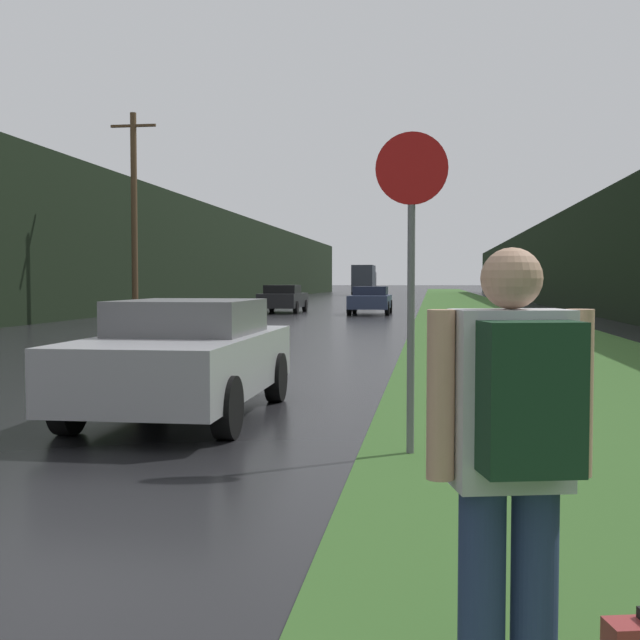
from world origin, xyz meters
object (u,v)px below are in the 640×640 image
at_px(stop_sign, 411,260).
at_px(car_passing_far, 370,300).
at_px(car_passing_near, 185,356).
at_px(hitchhiker_with_backpack, 513,458).
at_px(delivery_truck, 364,280).
at_px(car_oncoming, 283,299).

distance_m(stop_sign, car_passing_far, 31.39).
bearing_deg(car_passing_near, hitchhiker_with_backpack, 116.65).
xyz_separation_m(stop_sign, hitchhiker_with_backpack, (0.47, -4.57, -0.81)).
xyz_separation_m(car_passing_near, car_passing_far, (0.00, 29.42, -0.02)).
xyz_separation_m(hitchhiker_with_backpack, car_passing_far, (-3.21, 35.82, -0.30)).
xyz_separation_m(car_passing_far, delivery_truck, (-4.52, 50.73, 1.06)).
xyz_separation_m(stop_sign, delivery_truck, (-7.25, 81.98, -0.05)).
bearing_deg(car_passing_far, delivery_truck, -84.91).
height_order(stop_sign, delivery_truck, delivery_truck).
xyz_separation_m(car_passing_near, car_oncoming, (-4.52, 30.68, 0.01)).
height_order(hitchhiker_with_backpack, car_passing_near, hitchhiker_with_backpack).
height_order(car_passing_near, car_passing_far, car_passing_near).
relative_size(stop_sign, car_passing_near, 0.71).
relative_size(stop_sign, car_oncoming, 0.66).
xyz_separation_m(car_passing_near, delivery_truck, (-4.52, 80.16, 1.04)).
bearing_deg(car_passing_far, stop_sign, 95.00).
relative_size(car_passing_far, delivery_truck, 0.59).
bearing_deg(car_passing_near, car_oncoming, -81.62).
distance_m(hitchhiker_with_backpack, car_passing_near, 7.16).
height_order(stop_sign, car_passing_near, stop_sign).
relative_size(hitchhiker_with_backpack, car_passing_near, 0.42).
relative_size(stop_sign, car_passing_far, 0.69).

